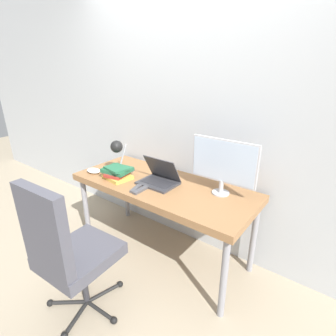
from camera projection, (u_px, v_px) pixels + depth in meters
name	position (u px, v px, depth m)	size (l,w,h in m)	color
ground_plane	(139.00, 273.00, 2.31)	(12.00, 12.00, 0.00)	tan
wall_back	(189.00, 113.00, 2.40)	(8.00, 0.05, 2.60)	silver
desk	(162.00, 190.00, 2.32)	(1.65, 0.69, 0.74)	#996B42
laptop	(159.00, 178.00, 2.28)	(0.33, 0.25, 0.23)	#38383D
monitor	(223.00, 163.00, 2.03)	(0.54, 0.14, 0.45)	#B7B7BC
desk_lamp	(119.00, 151.00, 2.43)	(0.14, 0.25, 0.33)	#4C4C51
office_chair	(67.00, 249.00, 1.73)	(0.57, 0.58, 1.07)	black
book_stack	(117.00, 173.00, 2.39)	(0.27, 0.23, 0.12)	gold
tv_remote	(141.00, 190.00, 2.16)	(0.04, 0.16, 0.02)	#4C4C51
media_remote	(136.00, 189.00, 2.18)	(0.08, 0.14, 0.02)	#4C4C51
game_controller	(94.00, 171.00, 2.53)	(0.15, 0.11, 0.04)	white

